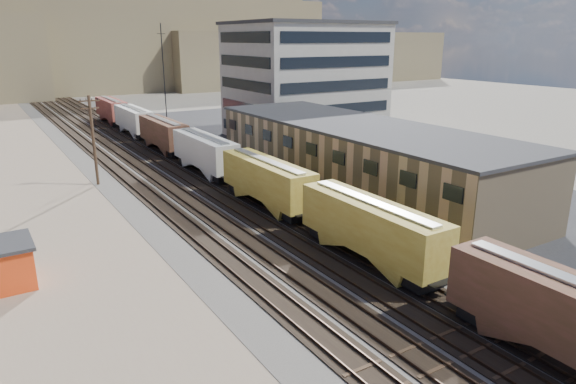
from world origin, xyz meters
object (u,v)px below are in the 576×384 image
maintenance_shed (8,263)px  parked_car_silver (525,199)px  freight_train (232,164)px  parked_car_blue (345,145)px  utility_pole_north (93,138)px

maintenance_shed → parked_car_silver: bearing=-10.1°
freight_train → maintenance_shed: (-22.78, -12.94, -1.23)m
parked_car_blue → maintenance_shed: bearing=-173.8°
maintenance_shed → parked_car_silver: size_ratio=0.83×
freight_train → parked_car_blue: size_ratio=19.56×
utility_pole_north → parked_car_blue: utility_pole_north is taller
utility_pole_north → parked_car_silver: (33.87, -30.24, -4.57)m
utility_pole_north → freight_train: bearing=-37.3°
utility_pole_north → parked_car_silver: bearing=-41.8°
freight_train → parked_car_blue: freight_train is taller
freight_train → parked_car_silver: 30.08m
parked_car_silver → parked_car_blue: parked_car_blue is taller
freight_train → utility_pole_north: bearing=142.7°
freight_train → maintenance_shed: bearing=-150.4°
utility_pole_north → parked_car_silver: size_ratio=1.98×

